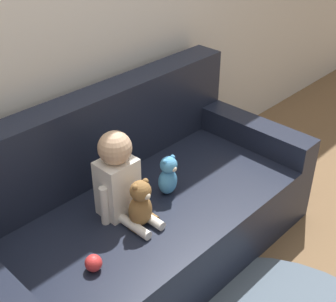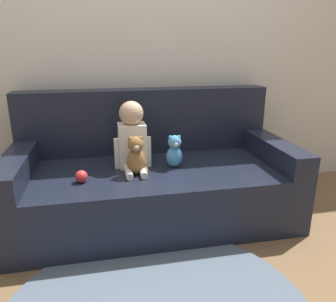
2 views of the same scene
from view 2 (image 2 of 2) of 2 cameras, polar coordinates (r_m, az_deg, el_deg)
ground_plane at (r=2.42m, az=-2.44°, el=-11.29°), size 12.00×12.00×0.00m
wall_back at (r=2.65m, az=-4.86°, el=20.48°), size 8.00×0.05×2.60m
couch at (r=2.35m, az=-2.80°, el=-4.34°), size 1.89×0.92×0.87m
person_baby at (r=2.20m, az=-6.25°, el=2.38°), size 0.25×0.34×0.45m
teddy_bear_brown at (r=2.09m, az=-5.59°, el=-0.98°), size 0.15×0.12×0.25m
plush_toy_side at (r=2.20m, az=1.13°, el=-0.07°), size 0.11×0.10×0.22m
toy_ball at (r=2.05m, az=-14.87°, el=-4.30°), size 0.08×0.08×0.08m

